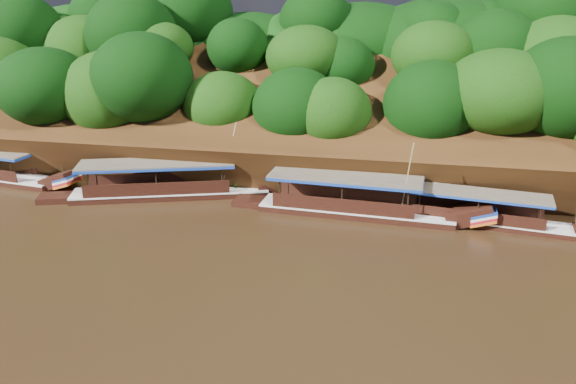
% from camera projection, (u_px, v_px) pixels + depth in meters
% --- Properties ---
extents(ground, '(160.00, 160.00, 0.00)m').
position_uv_depth(ground, '(301.00, 258.00, 32.47)').
color(ground, black).
rests_on(ground, ground).
extents(riverbank, '(120.00, 30.06, 19.40)m').
position_uv_depth(riverbank, '(344.00, 133.00, 52.76)').
color(riverbank, '#311B0B').
rests_on(riverbank, ground).
extents(boat_0, '(13.58, 3.67, 5.54)m').
position_uv_depth(boat_0, '(499.00, 219.00, 36.59)').
color(boat_0, black).
rests_on(boat_0, ground).
extents(boat_1, '(15.78, 3.39, 6.21)m').
position_uv_depth(boat_1, '(368.00, 207.00, 38.24)').
color(boat_1, black).
rests_on(boat_1, ground).
extents(boat_2, '(16.95, 7.41, 6.05)m').
position_uv_depth(boat_2, '(183.00, 188.00, 41.97)').
color(boat_2, black).
rests_on(boat_2, ground).
extents(reeds, '(47.99, 2.43, 2.02)m').
position_uv_depth(reeds, '(289.00, 186.00, 41.64)').
color(reeds, '#2B5D17').
rests_on(reeds, ground).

